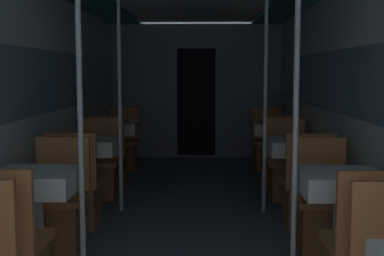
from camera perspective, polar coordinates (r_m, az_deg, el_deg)
wall_left at (r=5.02m, az=-16.75°, el=2.34°), size 0.05×10.06×2.23m
wall_right at (r=4.96m, az=16.72°, el=2.30°), size 0.05×10.06×2.23m
bulkhead_far at (r=8.98m, az=0.45°, el=3.89°), size 2.82×0.09×2.23m
dining_table_left_1 at (r=3.93m, az=-16.36°, el=-6.13°), size 0.57×0.57×0.76m
chair_left_far_1 at (r=4.55m, az=-14.05°, el=-9.04°), size 0.45×0.45×0.90m
support_pole_left_1 at (r=3.77m, az=-11.83°, el=0.86°), size 0.04×0.04×2.23m
dining_table_left_2 at (r=5.63m, az=-10.93°, el=-2.37°), size 0.57×0.57×0.76m
chair_left_near_2 at (r=5.15m, az=-12.18°, el=-7.22°), size 0.45×0.45×0.90m
chair_left_far_2 at (r=6.24m, az=-9.78°, el=-4.84°), size 0.45×0.45×0.90m
support_pole_left_2 at (r=5.52m, az=-7.71°, el=2.53°), size 0.04×0.04×2.23m
dining_table_left_3 at (r=7.37m, az=-8.06°, el=-0.35°), size 0.57×0.57×0.76m
chair_left_near_3 at (r=6.86m, az=-8.77°, el=-3.84°), size 0.45×0.45×0.90m
chair_left_far_3 at (r=7.97m, az=-7.37°, el=-2.43°), size 0.45×0.45×0.90m
dining_table_right_1 at (r=3.88m, az=15.65°, el=-6.29°), size 0.57×0.57×0.76m
chair_right_far_1 at (r=4.50m, az=13.68°, el=-9.19°), size 0.45×0.45×0.90m
support_pole_right_1 at (r=3.73m, az=11.00°, el=0.82°), size 0.04×0.04×2.23m
dining_table_right_2 at (r=5.59m, az=11.08°, el=-2.43°), size 0.57×0.57×0.76m
chair_right_near_2 at (r=5.11m, az=12.11°, el=-7.32°), size 0.45×0.45×0.90m
chair_right_far_2 at (r=6.21m, az=10.10°, el=-4.91°), size 0.45×0.45×0.90m
support_pole_right_2 at (r=5.49m, az=7.82°, el=2.52°), size 0.04×0.04×2.23m
dining_table_right_3 at (r=7.34m, az=8.68°, el=-0.38°), size 0.57×0.57×0.76m
chair_right_near_3 at (r=6.83m, az=9.26°, el=-3.89°), size 0.45×0.45×0.90m
chair_right_far_3 at (r=7.95m, az=8.10°, el=-2.47°), size 0.45×0.45×0.90m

